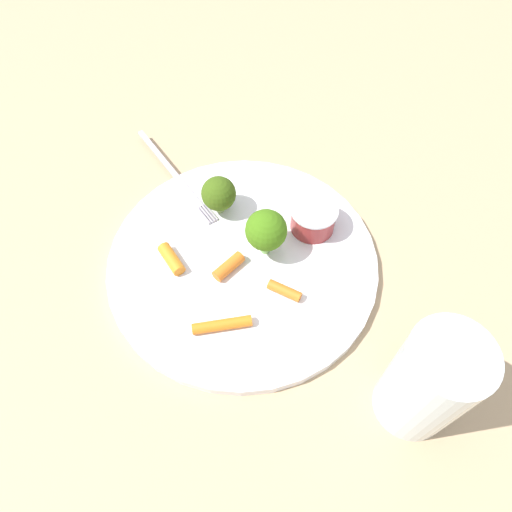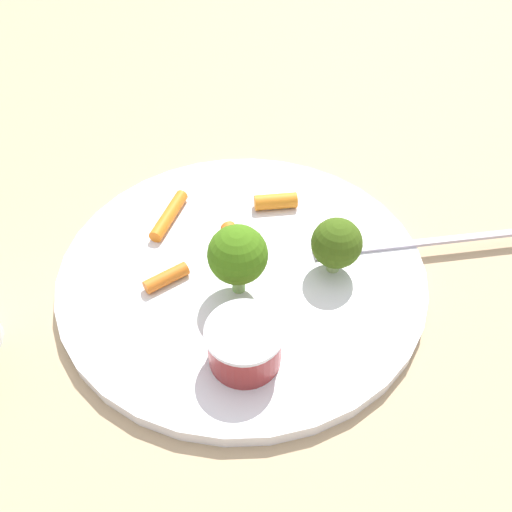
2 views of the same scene
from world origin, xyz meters
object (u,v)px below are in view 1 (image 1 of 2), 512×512
object	(u,v)px
carrot_stick_3	(171,259)
drinking_glass	(428,383)
plate	(243,261)
carrot_stick_2	(286,289)
broccoli_floret_0	(219,194)
carrot_stick_1	(227,265)
sauce_cup	(313,218)
fork	(176,175)
broccoli_floret_1	(266,230)
carrot_stick_0	(222,325)

from	to	relation	value
carrot_stick_3	drinking_glass	bearing A→B (deg)	101.87
plate	carrot_stick_2	distance (m)	0.06
broccoli_floret_0	carrot_stick_3	xyz separation A→B (m)	(0.09, 0.02, -0.02)
carrot_stick_1	drinking_glass	xyz separation A→B (m)	(-0.02, 0.22, 0.04)
sauce_cup	broccoli_floret_0	bearing A→B (deg)	-58.63
fork	drinking_glass	distance (m)	0.37
carrot_stick_1	carrot_stick_2	world-z (taller)	carrot_stick_1
broccoli_floret_0	drinking_glass	world-z (taller)	drinking_glass
carrot_stick_2	carrot_stick_3	size ratio (longest dim) A/B	0.94
carrot_stick_3	carrot_stick_1	bearing A→B (deg)	127.13
carrot_stick_3	drinking_glass	world-z (taller)	drinking_glass
carrot_stick_1	sauce_cup	bearing A→B (deg)	165.38
broccoli_floret_1	carrot_stick_0	world-z (taller)	broccoli_floret_1
fork	sauce_cup	bearing A→B (deg)	109.08
broccoli_floret_0	carrot_stick_2	distance (m)	0.13
carrot_stick_2	drinking_glass	distance (m)	0.17
sauce_cup	carrot_stick_0	xyz separation A→B (m)	(0.16, 0.02, -0.01)
sauce_cup	carrot_stick_2	bearing A→B (deg)	23.47
drinking_glass	carrot_stick_2	bearing A→B (deg)	-91.17
carrot_stick_0	drinking_glass	bearing A→B (deg)	112.00
drinking_glass	plate	bearing A→B (deg)	-90.15
sauce_cup	carrot_stick_3	world-z (taller)	sauce_cup
broccoli_floret_0	broccoli_floret_1	distance (m)	0.08
broccoli_floret_1	carrot_stick_3	size ratio (longest dim) A/B	1.58
carrot_stick_0	drinking_glass	distance (m)	0.20
plate	carrot_stick_2	size ratio (longest dim) A/B	8.20
fork	broccoli_floret_0	bearing A→B (deg)	91.80
carrot_stick_2	sauce_cup	bearing A→B (deg)	-156.53
sauce_cup	fork	size ratio (longest dim) A/B	0.29
broccoli_floret_0	carrot_stick_0	size ratio (longest dim) A/B	0.82
broccoli_floret_1	carrot_stick_1	world-z (taller)	broccoli_floret_1
broccoli_floret_1	drinking_glass	world-z (taller)	drinking_glass
carrot_stick_3	drinking_glass	distance (m)	0.28
broccoli_floret_1	carrot_stick_2	distance (m)	0.06
carrot_stick_2	carrot_stick_3	bearing A→B (deg)	-61.86
carrot_stick_1	fork	bearing A→B (deg)	-108.31
sauce_cup	drinking_glass	bearing A→B (deg)	66.07
broccoli_floret_1	carrot_stick_1	distance (m)	0.06
fork	carrot_stick_3	bearing A→B (deg)	48.27
broccoli_floret_1	carrot_stick_3	xyz separation A→B (m)	(0.08, -0.06, -0.03)
broccoli_floret_1	fork	distance (m)	0.16
carrot_stick_1	fork	xyz separation A→B (m)	(-0.05, -0.14, -0.01)
carrot_stick_1	broccoli_floret_1	bearing A→B (deg)	164.42
plate	carrot_stick_1	distance (m)	0.02
carrot_stick_2	fork	distance (m)	0.21
carrot_stick_1	fork	world-z (taller)	carrot_stick_1
broccoli_floret_1	broccoli_floret_0	bearing A→B (deg)	-93.08
carrot_stick_2	broccoli_floret_1	bearing A→B (deg)	-113.55
drinking_glass	sauce_cup	bearing A→B (deg)	-113.93
plate	fork	world-z (taller)	fork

